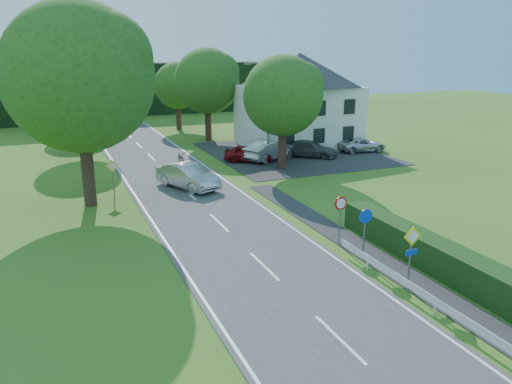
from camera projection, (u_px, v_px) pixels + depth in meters
name	position (u px, v px, depth m)	size (l,w,h in m)	color
road	(208.00, 212.00, 28.34)	(7.00, 80.00, 0.04)	#3D3D3F
parking_pad	(293.00, 153.00, 44.31)	(14.00, 16.00, 0.04)	#27272A
line_edge_left	(151.00, 219.00, 27.12)	(0.12, 80.00, 0.01)	white
line_edge_right	(260.00, 205.00, 29.54)	(0.12, 80.00, 0.01)	white
line_centre	(208.00, 212.00, 28.33)	(0.12, 80.00, 0.01)	white
tree_main	(82.00, 107.00, 28.04)	(9.40, 9.40, 11.64)	#264916
tree_left_far	(81.00, 105.00, 43.01)	(7.00, 7.00, 8.58)	#264916
tree_right_far	(207.00, 95.00, 49.17)	(7.40, 7.40, 9.09)	#264916
tree_left_back	(78.00, 96.00, 53.90)	(6.60, 6.60, 8.07)	#264916
tree_right_back	(178.00, 96.00, 56.10)	(6.20, 6.20, 7.56)	#264916
tree_right_mid	(283.00, 113.00, 37.40)	(7.00, 7.00, 8.58)	#264916
treeline_right	(164.00, 88.00, 71.10)	(30.00, 5.00, 7.00)	black
house_white	(299.00, 99.00, 46.50)	(10.60, 8.40, 8.60)	silver
streetlight	(267.00, 108.00, 38.96)	(2.03, 0.18, 8.00)	slate
sign_priority_right	(412.00, 246.00, 18.79)	(0.78, 0.09, 2.59)	slate
sign_roundabout	(365.00, 224.00, 21.49)	(0.64, 0.08, 2.37)	slate
sign_speed_limit	(340.00, 209.00, 23.23)	(0.64, 0.11, 2.37)	slate
sign_priority_left	(113.00, 171.00, 30.61)	(0.78, 0.09, 2.44)	slate
moving_car	(188.00, 176.00, 32.90)	(1.71, 4.91, 1.62)	#B2B1B6
motorcycle	(181.00, 157.00, 40.27)	(0.64, 1.85, 0.97)	black
parked_car_red	(249.00, 153.00, 40.68)	(1.60, 3.98, 1.36)	maroon
parked_car_silver_a	(270.00, 150.00, 41.39)	(1.78, 5.12, 1.69)	#AFAEB3
parked_car_grey	(310.00, 149.00, 42.56)	(1.89, 4.65, 1.35)	#4C4C51
parked_car_silver_b	(362.00, 145.00, 44.73)	(2.00, 4.34, 1.21)	silver
parasol	(281.00, 140.00, 44.77)	(2.20, 2.24, 2.02)	red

